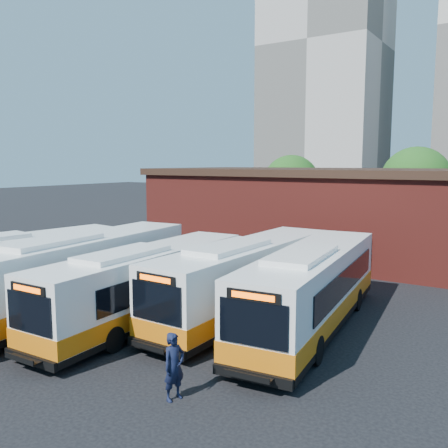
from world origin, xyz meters
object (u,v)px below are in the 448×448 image
Objects in this scene: bus_midwest at (147,287)px; bus_east at (312,291)px; bus_west at (79,277)px; transit_worker at (174,366)px; bus_farwest at (14,267)px; bus_mideast at (247,281)px.

bus_midwest is 7.01m from bus_east.
bus_east is at bearing 16.08° from bus_west.
transit_worker is (8.80, -4.03, -0.66)m from bus_west.
bus_mideast is (11.62, 3.85, 0.08)m from bus_farwest.
bus_farwest is 0.96× the size of bus_mideast.
bus_west is at bearing -149.14° from bus_mideast.
bus_east reaches higher than bus_midwest.
bus_farwest is at bearing 175.03° from bus_west.
bus_mideast reaches higher than bus_farwest.
bus_farwest is 0.94× the size of bus_east.
bus_mideast reaches higher than bus_midwest.
bus_east is at bearing 21.64° from bus_farwest.
bus_mideast is 0.98× the size of bus_east.
bus_west is 1.10× the size of bus_midwest.
bus_east is (6.30, 3.08, 0.07)m from bus_midwest.
transit_worker is at bearing -73.92° from bus_mideast.
bus_west reaches higher than transit_worker.
bus_east is at bearing 4.71° from transit_worker.
bus_east is (3.16, -0.09, 0.01)m from bus_mideast.
bus_midwest is at bearing -160.01° from bus_east.
transit_worker is (-0.99, -7.79, -0.58)m from bus_east.
transit_worker is (13.79, -4.04, -0.48)m from bus_farwest.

